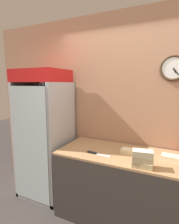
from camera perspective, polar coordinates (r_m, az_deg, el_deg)
The scene contains 9 objects.
wall_back at distance 2.50m, azimuth 17.64°, elevation 0.20°, with size 5.20×0.09×2.70m.
prep_counter at distance 2.43m, azimuth 14.99°, elevation -23.15°, with size 1.95×0.74×0.88m.
beverage_cooler at distance 2.81m, azimuth -13.70°, elevation -4.97°, with size 0.70×0.67×1.93m.
sandwich_stack_bottom at distance 1.94m, azimuth 16.82°, elevation -16.10°, with size 0.21×0.13×0.06m.
sandwich_stack_middle at distance 1.92m, azimuth 16.91°, elevation -14.46°, with size 0.22×0.15×0.06m.
sandwich_stack_top at distance 1.89m, azimuth 17.00°, elevation -12.77°, with size 0.22×0.15×0.06m.
sandwich_flat_left at distance 2.25m, azimuth 12.60°, elevation -12.39°, with size 0.18×0.14×0.05m.
sandwich_flat_right at distance 2.22m, azimuth 25.32°, elevation -13.42°, with size 0.23×0.14×0.06m.
chefs_knife at distance 2.19m, azimuth 1.94°, elevation -13.35°, with size 0.30×0.05×0.02m.
Camera 1 is at (0.32, -1.11, 1.73)m, focal length 28.00 mm.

